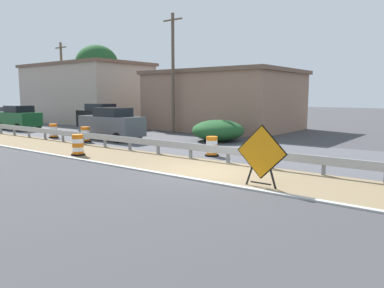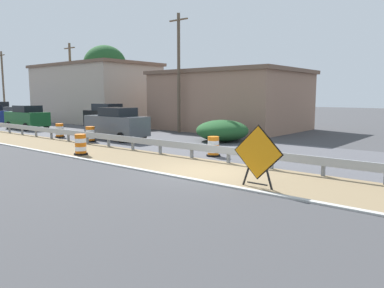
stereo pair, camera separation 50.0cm
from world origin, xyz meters
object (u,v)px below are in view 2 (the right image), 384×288
(traffic_barrel_nearest, at_px, (213,147))
(car_lead_near_lane, at_px, (27,117))
(car_distant_a, at_px, (108,117))
(traffic_barrel_far, at_px, (60,131))
(utility_pole_mid, at_px, (71,82))
(utility_pole_near, at_px, (179,72))
(traffic_barrel_close, at_px, (81,145))
(traffic_barrel_mid, at_px, (90,135))
(warning_sign_diamond, at_px, (258,154))
(car_lead_far_lane, at_px, (116,124))
(utility_pole_far, at_px, (3,83))

(traffic_barrel_nearest, distance_m, car_lead_near_lane, 20.99)
(traffic_barrel_nearest, xyz_separation_m, car_distant_a, (4.78, 14.14, 0.69))
(traffic_barrel_far, height_order, utility_pole_mid, utility_pole_mid)
(car_lead_near_lane, relative_size, utility_pole_near, 0.49)
(traffic_barrel_close, xyz_separation_m, traffic_barrel_mid, (3.42, 4.04, -0.03))
(traffic_barrel_nearest, height_order, traffic_barrel_far, traffic_barrel_far)
(traffic_barrel_close, relative_size, traffic_barrel_mid, 1.07)
(traffic_barrel_far, bearing_deg, car_lead_near_lane, 78.00)
(traffic_barrel_far, relative_size, car_lead_near_lane, 0.22)
(utility_pole_mid, bearing_deg, traffic_barrel_close, -121.74)
(car_distant_a, relative_size, utility_pole_near, 0.51)
(warning_sign_diamond, xyz_separation_m, traffic_barrel_far, (3.70, 17.71, -0.63))
(car_lead_far_lane, height_order, utility_pole_far, utility_pole_far)
(traffic_barrel_close, bearing_deg, traffic_barrel_mid, 49.73)
(traffic_barrel_close, distance_m, car_lead_near_lane, 16.47)
(warning_sign_diamond, bearing_deg, utility_pole_near, -130.53)
(traffic_barrel_mid, height_order, utility_pole_near, utility_pole_near)
(traffic_barrel_close, relative_size, utility_pole_mid, 0.12)
(car_distant_a, bearing_deg, utility_pole_mid, 161.96)
(car_distant_a, height_order, utility_pole_near, utility_pole_near)
(traffic_barrel_close, bearing_deg, utility_pole_far, 71.23)
(warning_sign_diamond, relative_size, traffic_barrel_nearest, 2.11)
(traffic_barrel_nearest, relative_size, utility_pole_far, 0.11)
(warning_sign_diamond, relative_size, utility_pole_near, 0.22)
(traffic_barrel_far, xyz_separation_m, utility_pole_far, (8.52, 27.65, 4.05))
(car_lead_far_lane, xyz_separation_m, utility_pole_far, (6.80, 31.71, 3.42))
(traffic_barrel_nearest, distance_m, traffic_barrel_close, 6.55)
(traffic_barrel_nearest, relative_size, traffic_barrel_far, 0.99)
(traffic_barrel_close, height_order, car_lead_far_lane, car_lead_far_lane)
(car_distant_a, distance_m, utility_pole_near, 6.95)
(traffic_barrel_nearest, bearing_deg, utility_pole_near, 49.63)
(car_lead_near_lane, relative_size, car_lead_far_lane, 0.93)
(traffic_barrel_close, bearing_deg, utility_pole_mid, 58.26)
(car_lead_far_lane, xyz_separation_m, utility_pole_mid, (6.45, 15.22, 3.22))
(traffic_barrel_close, distance_m, utility_pole_far, 37.56)
(traffic_barrel_far, height_order, utility_pole_near, utility_pole_near)
(traffic_barrel_nearest, height_order, utility_pole_mid, utility_pole_mid)
(utility_pole_near, relative_size, utility_pole_far, 1.05)
(warning_sign_diamond, height_order, utility_pole_mid, utility_pole_mid)
(traffic_barrel_mid, bearing_deg, utility_pole_far, 74.66)
(traffic_barrel_nearest, relative_size, traffic_barrel_close, 0.93)
(utility_pole_far, bearing_deg, car_lead_near_lane, -109.12)
(traffic_barrel_close, relative_size, car_lead_near_lane, 0.23)
(traffic_barrel_close, height_order, traffic_barrel_mid, traffic_barrel_close)
(traffic_barrel_nearest, height_order, utility_pole_near, utility_pole_near)
(traffic_barrel_far, height_order, car_lead_near_lane, car_lead_near_lane)
(traffic_barrel_nearest, bearing_deg, traffic_barrel_close, 125.64)
(traffic_barrel_far, bearing_deg, warning_sign_diamond, -101.82)
(traffic_barrel_far, bearing_deg, traffic_barrel_mid, -91.01)
(traffic_barrel_far, relative_size, car_lead_far_lane, 0.20)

